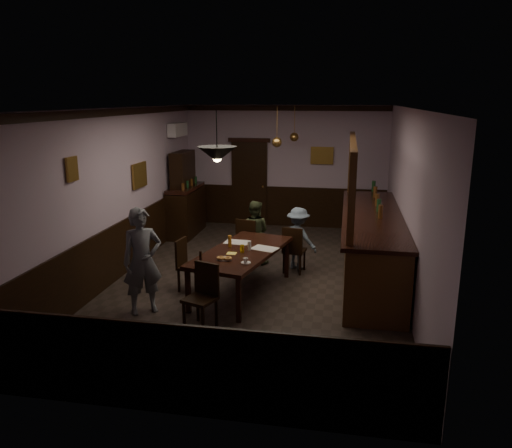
% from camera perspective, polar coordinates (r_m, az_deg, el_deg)
% --- Properties ---
extents(room, '(5.01, 8.01, 3.01)m').
position_cam_1_polar(room, '(8.57, 0.06, 3.03)').
color(room, '#2D2621').
rests_on(room, ground).
extents(dining_table, '(1.47, 2.37, 0.75)m').
position_cam_1_polar(dining_table, '(8.17, -1.64, -3.44)').
color(dining_table, black).
rests_on(dining_table, ground).
extents(chair_far_left, '(0.51, 0.51, 0.95)m').
position_cam_1_polar(chair_far_left, '(9.50, -0.89, -1.92)').
color(chair_far_left, black).
rests_on(chair_far_left, ground).
extents(chair_far_right, '(0.44, 0.44, 0.89)m').
position_cam_1_polar(chair_far_right, '(9.20, 4.30, -2.74)').
color(chair_far_right, black).
rests_on(chair_far_right, ground).
extents(chair_near, '(0.51, 0.51, 0.92)m').
position_cam_1_polar(chair_near, '(7.12, -6.08, -7.80)').
color(chair_near, black).
rests_on(chair_near, ground).
extents(chair_side, '(0.43, 0.43, 0.88)m').
position_cam_1_polar(chair_side, '(8.47, -7.90, -4.36)').
color(chair_side, black).
rests_on(chair_side, ground).
extents(person_standing, '(0.70, 0.65, 1.62)m').
position_cam_1_polar(person_standing, '(7.62, -12.86, -4.15)').
color(person_standing, slate).
rests_on(person_standing, ground).
extents(person_seated_left, '(0.66, 0.55, 1.24)m').
position_cam_1_polar(person_seated_left, '(9.72, -0.21, -0.93)').
color(person_seated_left, '#3C472B').
rests_on(person_seated_left, ground).
extents(person_seated_right, '(0.88, 0.74, 1.19)m').
position_cam_1_polar(person_seated_right, '(9.42, 4.83, -1.66)').
color(person_seated_right, slate).
rests_on(person_seated_right, ground).
extents(newspaper_left, '(0.44, 0.33, 0.01)m').
position_cam_1_polar(newspaper_left, '(8.58, -2.18, -2.09)').
color(newspaper_left, silver).
rests_on(newspaper_left, dining_table).
extents(newspaper_right, '(0.49, 0.42, 0.01)m').
position_cam_1_polar(newspaper_right, '(8.22, 0.99, -2.82)').
color(newspaper_right, silver).
rests_on(newspaper_right, dining_table).
extents(napkin, '(0.18, 0.18, 0.00)m').
position_cam_1_polar(napkin, '(7.98, -2.81, -3.37)').
color(napkin, '#F8E35B').
rests_on(napkin, dining_table).
extents(saucer, '(0.15, 0.15, 0.01)m').
position_cam_1_polar(saucer, '(7.52, -1.16, -4.44)').
color(saucer, white).
rests_on(saucer, dining_table).
extents(coffee_cup, '(0.10, 0.10, 0.07)m').
position_cam_1_polar(coffee_cup, '(7.49, -1.19, -4.17)').
color(coffee_cup, white).
rests_on(coffee_cup, saucer).
extents(pastry_plate, '(0.22, 0.22, 0.01)m').
position_cam_1_polar(pastry_plate, '(7.71, -3.58, -3.99)').
color(pastry_plate, white).
rests_on(pastry_plate, dining_table).
extents(pastry_ring_a, '(0.13, 0.13, 0.04)m').
position_cam_1_polar(pastry_ring_a, '(7.66, -4.04, -3.89)').
color(pastry_ring_a, '#C68C47').
rests_on(pastry_ring_a, pastry_plate).
extents(pastry_ring_b, '(0.13, 0.13, 0.04)m').
position_cam_1_polar(pastry_ring_b, '(7.64, -3.24, -3.93)').
color(pastry_ring_b, '#C68C47').
rests_on(pastry_ring_b, pastry_plate).
extents(soda_can, '(0.07, 0.07, 0.12)m').
position_cam_1_polar(soda_can, '(8.02, -1.60, -2.83)').
color(soda_can, gold).
rests_on(soda_can, dining_table).
extents(beer_glass, '(0.06, 0.06, 0.20)m').
position_cam_1_polar(beer_glass, '(8.30, -3.01, -1.98)').
color(beer_glass, '#BF721E').
rests_on(beer_glass, dining_table).
extents(water_glass, '(0.06, 0.06, 0.15)m').
position_cam_1_polar(water_glass, '(8.13, -0.76, -2.49)').
color(water_glass, silver).
rests_on(water_glass, dining_table).
extents(pepper_mill, '(0.04, 0.04, 0.14)m').
position_cam_1_polar(pepper_mill, '(7.69, -6.36, -3.60)').
color(pepper_mill, black).
rests_on(pepper_mill, dining_table).
extents(sideboard, '(0.53, 1.48, 1.96)m').
position_cam_1_polar(sideboard, '(11.90, -8.07, 2.56)').
color(sideboard, black).
rests_on(sideboard, ground).
extents(bar_counter, '(1.03, 4.41, 2.47)m').
position_cam_1_polar(bar_counter, '(9.15, 13.02, -2.26)').
color(bar_counter, '#442812').
rests_on(bar_counter, ground).
extents(door_back, '(0.90, 0.06, 2.10)m').
position_cam_1_polar(door_back, '(12.63, -0.76, 4.60)').
color(door_back, black).
rests_on(door_back, ground).
extents(ac_unit, '(0.20, 0.85, 0.30)m').
position_cam_1_polar(ac_unit, '(11.85, -8.95, 10.61)').
color(ac_unit, white).
rests_on(ac_unit, ground).
extents(picture_left_small, '(0.04, 0.28, 0.36)m').
position_cam_1_polar(picture_left_small, '(7.82, -20.29, 5.91)').
color(picture_left_small, olive).
rests_on(picture_left_small, ground).
extents(picture_left_large, '(0.04, 0.62, 0.48)m').
position_cam_1_polar(picture_left_large, '(10.01, -13.16, 5.45)').
color(picture_left_large, olive).
rests_on(picture_left_large, ground).
extents(picture_back, '(0.55, 0.04, 0.42)m').
position_cam_1_polar(picture_back, '(12.32, 7.56, 7.76)').
color(picture_back, olive).
rests_on(picture_back, ground).
extents(pendant_iron, '(0.56, 0.56, 0.72)m').
position_cam_1_polar(pendant_iron, '(7.11, -4.47, 7.94)').
color(pendant_iron, black).
rests_on(pendant_iron, ground).
extents(pendant_brass_mid, '(0.20, 0.20, 0.81)m').
position_cam_1_polar(pendant_brass_mid, '(10.14, 2.40, 9.32)').
color(pendant_brass_mid, '#BF8C3F').
rests_on(pendant_brass_mid, ground).
extents(pendant_brass_far, '(0.20, 0.20, 0.81)m').
position_cam_1_polar(pendant_brass_far, '(11.51, 4.39, 9.88)').
color(pendant_brass_far, '#BF8C3F').
rests_on(pendant_brass_far, ground).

